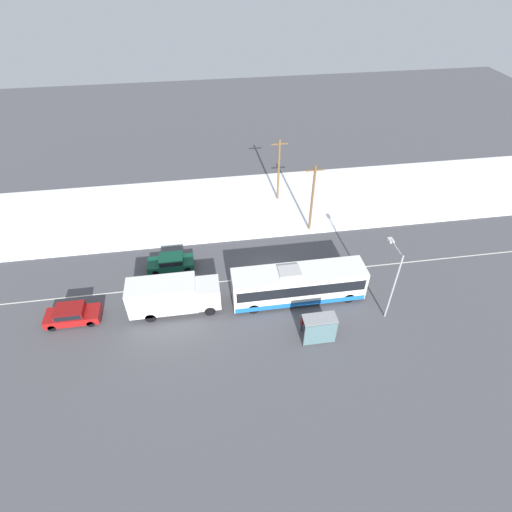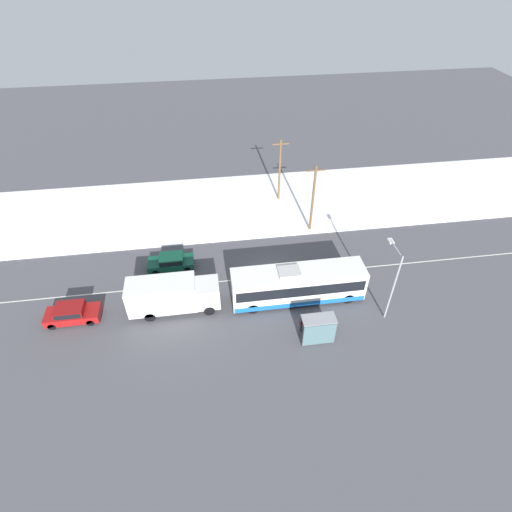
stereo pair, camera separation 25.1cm
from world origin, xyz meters
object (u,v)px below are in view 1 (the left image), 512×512
(parked_car_near_truck, at_px, (72,314))
(utility_pole_roadside, at_px, (312,198))
(utility_pole_snowlot, at_px, (279,169))
(sedan_car, at_px, (171,262))
(pedestrian_at_stop, at_px, (304,321))
(streetlamp, at_px, (393,275))
(bus_shelter, at_px, (320,327))
(city_bus, at_px, (298,284))
(box_truck, at_px, (172,295))

(parked_car_near_truck, bearing_deg, utility_pole_roadside, 23.01)
(utility_pole_snowlot, bearing_deg, sedan_car, -139.29)
(pedestrian_at_stop, relative_size, streetlamp, 0.27)
(bus_shelter, distance_m, streetlamp, 6.99)
(parked_car_near_truck, distance_m, bus_shelter, 19.74)
(utility_pole_roadside, relative_size, utility_pole_snowlot, 1.01)
(city_bus, xyz_separation_m, streetlamp, (6.68, -2.62, 2.57))
(box_truck, xyz_separation_m, sedan_car, (-0.29, 5.26, -0.94))
(sedan_car, distance_m, streetlamp, 19.51)
(city_bus, distance_m, sedan_car, 12.09)
(box_truck, xyz_separation_m, streetlamp, (17.14, -2.82, 2.47))
(sedan_car, bearing_deg, utility_pole_snowlot, -139.29)
(box_truck, height_order, sedan_car, box_truck)
(sedan_car, relative_size, utility_pole_roadside, 0.56)
(pedestrian_at_stop, height_order, utility_pole_roadside, utility_pole_roadside)
(city_bus, relative_size, sedan_car, 2.67)
(sedan_car, height_order, utility_pole_roadside, utility_pole_roadside)
(pedestrian_at_stop, bearing_deg, streetlamp, 7.92)
(utility_pole_snowlot, bearing_deg, box_truck, -126.99)
(pedestrian_at_stop, bearing_deg, sedan_car, 138.96)
(city_bus, relative_size, bus_shelter, 4.37)
(streetlamp, relative_size, utility_pole_snowlot, 0.89)
(city_bus, bearing_deg, utility_pole_snowlot, 85.17)
(box_truck, xyz_separation_m, parked_car_near_truck, (-8.08, -0.04, -0.89))
(parked_car_near_truck, distance_m, utility_pole_roadside, 24.16)
(streetlamp, bearing_deg, pedestrian_at_stop, -172.08)
(box_truck, bearing_deg, parked_car_near_truck, -179.70)
(sedan_car, relative_size, parked_car_near_truck, 0.98)
(sedan_car, relative_size, streetlamp, 0.64)
(sedan_car, height_order, utility_pole_snowlot, utility_pole_snowlot)
(pedestrian_at_stop, bearing_deg, city_bus, 84.52)
(parked_car_near_truck, bearing_deg, bus_shelter, -14.61)
(city_bus, bearing_deg, sedan_car, 153.07)
(box_truck, bearing_deg, utility_pole_snowlot, 53.01)
(streetlamp, distance_m, utility_pole_roadside, 12.55)
(parked_car_near_truck, bearing_deg, city_bus, -0.47)
(parked_car_near_truck, height_order, bus_shelter, bus_shelter)
(bus_shelter, bearing_deg, streetlamp, 19.69)
(sedan_car, distance_m, parked_car_near_truck, 9.43)
(city_bus, distance_m, parked_car_near_truck, 18.56)
(city_bus, height_order, utility_pole_roadside, utility_pole_roadside)
(pedestrian_at_stop, height_order, streetlamp, streetlamp)
(pedestrian_at_stop, bearing_deg, parked_car_near_truck, 168.35)
(sedan_car, height_order, pedestrian_at_stop, pedestrian_at_stop)
(city_bus, xyz_separation_m, box_truck, (-10.47, 0.20, 0.10))
(box_truck, bearing_deg, utility_pole_roadside, 33.72)
(box_truck, height_order, streetlamp, streetlamp)
(box_truck, height_order, utility_pole_snowlot, utility_pole_snowlot)
(city_bus, relative_size, streetlamp, 1.71)
(city_bus, xyz_separation_m, bus_shelter, (0.53, -4.82, 0.06))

